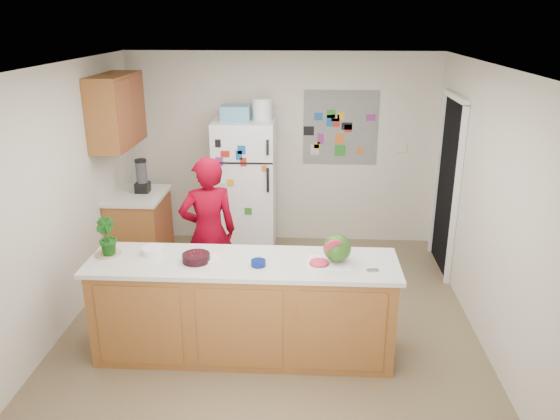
# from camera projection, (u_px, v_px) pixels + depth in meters

# --- Properties ---
(floor) EXTENTS (4.00, 4.50, 0.02)m
(floor) POSITION_uv_depth(u_px,v_px,m) (271.00, 325.00, 5.46)
(floor) COLOR brown
(floor) RESTS_ON ground
(wall_back) EXTENTS (4.00, 0.02, 2.50)m
(wall_back) POSITION_uv_depth(u_px,v_px,m) (282.00, 149.00, 7.16)
(wall_back) COLOR beige
(wall_back) RESTS_ON ground
(wall_left) EXTENTS (0.02, 4.50, 2.50)m
(wall_left) POSITION_uv_depth(u_px,v_px,m) (57.00, 202.00, 5.14)
(wall_left) COLOR beige
(wall_left) RESTS_ON ground
(wall_right) EXTENTS (0.02, 4.50, 2.50)m
(wall_right) POSITION_uv_depth(u_px,v_px,m) (491.00, 210.00, 4.93)
(wall_right) COLOR beige
(wall_right) RESTS_ON ground
(ceiling) EXTENTS (4.00, 4.50, 0.02)m
(ceiling) POSITION_uv_depth(u_px,v_px,m) (269.00, 66.00, 4.61)
(ceiling) COLOR white
(ceiling) RESTS_ON wall_back
(doorway) EXTENTS (0.03, 0.85, 2.04)m
(doorway) POSITION_uv_depth(u_px,v_px,m) (448.00, 187.00, 6.37)
(doorway) COLOR black
(doorway) RESTS_ON ground
(peninsula_base) EXTENTS (2.60, 0.62, 0.88)m
(peninsula_base) POSITION_uv_depth(u_px,v_px,m) (244.00, 310.00, 4.85)
(peninsula_base) COLOR brown
(peninsula_base) RESTS_ON floor
(peninsula_top) EXTENTS (2.68, 0.70, 0.04)m
(peninsula_top) POSITION_uv_depth(u_px,v_px,m) (243.00, 263.00, 4.69)
(peninsula_top) COLOR silver
(peninsula_top) RESTS_ON peninsula_base
(side_counter_base) EXTENTS (0.60, 0.80, 0.86)m
(side_counter_base) POSITION_uv_depth(u_px,v_px,m) (141.00, 230.00, 6.67)
(side_counter_base) COLOR brown
(side_counter_base) RESTS_ON floor
(side_counter_top) EXTENTS (0.64, 0.84, 0.04)m
(side_counter_top) POSITION_uv_depth(u_px,v_px,m) (137.00, 195.00, 6.52)
(side_counter_top) COLOR silver
(side_counter_top) RESTS_ON side_counter_base
(upper_cabinets) EXTENTS (0.35, 1.00, 0.80)m
(upper_cabinets) POSITION_uv_depth(u_px,v_px,m) (117.00, 111.00, 6.13)
(upper_cabinets) COLOR brown
(upper_cabinets) RESTS_ON wall_left
(refrigerator) EXTENTS (0.75, 0.70, 1.70)m
(refrigerator) POSITION_uv_depth(u_px,v_px,m) (246.00, 186.00, 6.96)
(refrigerator) COLOR silver
(refrigerator) RESTS_ON floor
(fridge_top_bin) EXTENTS (0.35, 0.28, 0.18)m
(fridge_top_bin) POSITION_uv_depth(u_px,v_px,m) (236.00, 113.00, 6.65)
(fridge_top_bin) COLOR #5999B2
(fridge_top_bin) RESTS_ON refrigerator
(photo_collage) EXTENTS (0.95, 0.01, 0.95)m
(photo_collage) POSITION_uv_depth(u_px,v_px,m) (340.00, 128.00, 7.00)
(photo_collage) COLOR slate
(photo_collage) RESTS_ON wall_back
(person) EXTENTS (0.69, 0.57, 1.61)m
(person) POSITION_uv_depth(u_px,v_px,m) (209.00, 233.00, 5.58)
(person) COLOR maroon
(person) RESTS_ON floor
(blender_appliance) EXTENTS (0.13, 0.13, 0.38)m
(blender_appliance) POSITION_uv_depth(u_px,v_px,m) (142.00, 177.00, 6.51)
(blender_appliance) COLOR black
(blender_appliance) RESTS_ON side_counter_top
(cutting_board) EXTENTS (0.38, 0.29, 0.01)m
(cutting_board) POSITION_uv_depth(u_px,v_px,m) (330.00, 262.00, 4.65)
(cutting_board) COLOR white
(cutting_board) RESTS_ON peninsula_top
(watermelon) EXTENTS (0.24, 0.24, 0.24)m
(watermelon) POSITION_uv_depth(u_px,v_px,m) (337.00, 248.00, 4.62)
(watermelon) COLOR #295610
(watermelon) RESTS_ON cutting_board
(watermelon_slice) EXTENTS (0.16, 0.16, 0.02)m
(watermelon_slice) POSITION_uv_depth(u_px,v_px,m) (319.00, 263.00, 4.60)
(watermelon_slice) COLOR red
(watermelon_slice) RESTS_ON cutting_board
(cherry_bowl) EXTENTS (0.31, 0.31, 0.07)m
(cherry_bowl) POSITION_uv_depth(u_px,v_px,m) (196.00, 258.00, 4.66)
(cherry_bowl) COLOR black
(cherry_bowl) RESTS_ON peninsula_top
(white_bowl) EXTENTS (0.25, 0.25, 0.06)m
(white_bowl) POSITION_uv_depth(u_px,v_px,m) (153.00, 250.00, 4.83)
(white_bowl) COLOR silver
(white_bowl) RESTS_ON peninsula_top
(cobalt_bowl) EXTENTS (0.13, 0.13, 0.05)m
(cobalt_bowl) POSITION_uv_depth(u_px,v_px,m) (258.00, 263.00, 4.59)
(cobalt_bowl) COLOR #05155D
(cobalt_bowl) RESTS_ON peninsula_top
(plate) EXTENTS (0.29, 0.29, 0.02)m
(plate) POSITION_uv_depth(u_px,v_px,m) (108.00, 254.00, 4.81)
(plate) COLOR tan
(plate) RESTS_ON peninsula_top
(paper_towel) EXTENTS (0.21, 0.20, 0.02)m
(paper_towel) POSITION_uv_depth(u_px,v_px,m) (209.00, 259.00, 4.70)
(paper_towel) COLOR silver
(paper_towel) RESTS_ON peninsula_top
(keys) EXTENTS (0.10, 0.05, 0.01)m
(keys) POSITION_uv_depth(u_px,v_px,m) (372.00, 270.00, 4.50)
(keys) COLOR gray
(keys) RESTS_ON peninsula_top
(potted_plant) EXTENTS (0.24, 0.23, 0.35)m
(potted_plant) POSITION_uv_depth(u_px,v_px,m) (106.00, 237.00, 4.74)
(potted_plant) COLOR #113B0E
(potted_plant) RESTS_ON peninsula_top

